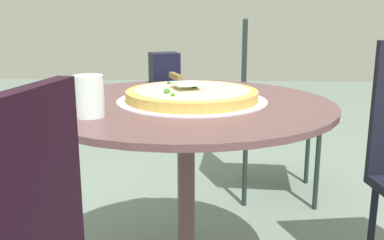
{
  "coord_description": "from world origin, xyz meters",
  "views": [
    {
      "loc": [
        0.09,
        -1.33,
        0.96
      ],
      "look_at": [
        0.02,
        0.01,
        0.63
      ],
      "focal_mm": 41.81,
      "sensor_mm": 36.0,
      "label": 1
    }
  ],
  "objects_px": {
    "pizza_on_tray": "(192,96)",
    "patio_chair_near": "(265,96)",
    "napkin_dispenser": "(164,69)",
    "pizza_server": "(180,80)",
    "patio_table": "(186,151)",
    "drinking_cup": "(89,96)"
  },
  "relations": [
    {
      "from": "pizza_on_tray",
      "to": "patio_chair_near",
      "type": "height_order",
      "value": "patio_chair_near"
    },
    {
      "from": "pizza_on_tray",
      "to": "napkin_dispenser",
      "type": "xyz_separation_m",
      "value": [
        -0.12,
        0.31,
        0.04
      ]
    },
    {
      "from": "patio_table",
      "to": "patio_chair_near",
      "type": "bearing_deg",
      "value": 70.06
    },
    {
      "from": "pizza_server",
      "to": "patio_chair_near",
      "type": "distance_m",
      "value": 0.98
    },
    {
      "from": "pizza_on_tray",
      "to": "napkin_dispenser",
      "type": "height_order",
      "value": "napkin_dispenser"
    },
    {
      "from": "patio_chair_near",
      "to": "patio_table",
      "type": "bearing_deg",
      "value": -109.94
    },
    {
      "from": "pizza_server",
      "to": "patio_table",
      "type": "bearing_deg",
      "value": -72.38
    },
    {
      "from": "pizza_on_tray",
      "to": "pizza_server",
      "type": "bearing_deg",
      "value": 123.89
    },
    {
      "from": "drinking_cup",
      "to": "patio_table",
      "type": "bearing_deg",
      "value": 41.54
    },
    {
      "from": "napkin_dispenser",
      "to": "pizza_on_tray",
      "type": "bearing_deg",
      "value": -90.02
    },
    {
      "from": "patio_table",
      "to": "pizza_on_tray",
      "type": "bearing_deg",
      "value": 31.88
    },
    {
      "from": "patio_chair_near",
      "to": "pizza_on_tray",
      "type": "bearing_deg",
      "value": -109.19
    },
    {
      "from": "pizza_server",
      "to": "drinking_cup",
      "type": "relative_size",
      "value": 1.95
    },
    {
      "from": "pizza_server",
      "to": "patio_chair_near",
      "type": "bearing_deg",
      "value": 67.28
    },
    {
      "from": "pizza_on_tray",
      "to": "patio_chair_near",
      "type": "relative_size",
      "value": 0.5
    },
    {
      "from": "patio_table",
      "to": "drinking_cup",
      "type": "bearing_deg",
      "value": -138.46
    },
    {
      "from": "napkin_dispenser",
      "to": "patio_chair_near",
      "type": "bearing_deg",
      "value": 33.42
    },
    {
      "from": "napkin_dispenser",
      "to": "patio_chair_near",
      "type": "height_order",
      "value": "patio_chair_near"
    },
    {
      "from": "pizza_server",
      "to": "drinking_cup",
      "type": "bearing_deg",
      "value": -127.19
    },
    {
      "from": "pizza_on_tray",
      "to": "drinking_cup",
      "type": "height_order",
      "value": "drinking_cup"
    },
    {
      "from": "napkin_dispenser",
      "to": "patio_chair_near",
      "type": "distance_m",
      "value": 0.8
    },
    {
      "from": "drinking_cup",
      "to": "patio_chair_near",
      "type": "distance_m",
      "value": 1.32
    }
  ]
}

